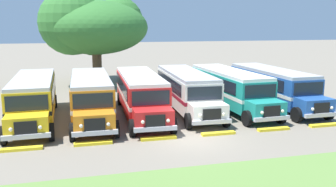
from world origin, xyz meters
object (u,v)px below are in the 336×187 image
(parked_bus_slot_4, at_px, (230,87))
(parked_bus_slot_5, at_px, (273,85))
(parked_bus_slot_3, at_px, (187,89))
(parked_bus_slot_2, at_px, (141,92))
(parked_bus_slot_1, at_px, (91,95))
(broad_shade_tree, at_px, (93,26))
(parked_bus_slot_0, at_px, (34,97))

(parked_bus_slot_4, height_order, parked_bus_slot_5, same)
(parked_bus_slot_4, bearing_deg, parked_bus_slot_3, -95.22)
(parked_bus_slot_4, bearing_deg, parked_bus_slot_2, -88.85)
(parked_bus_slot_1, xyz_separation_m, parked_bus_slot_3, (6.89, 0.53, 0.00))
(broad_shade_tree, bearing_deg, parked_bus_slot_5, -46.82)
(parked_bus_slot_4, xyz_separation_m, parked_bus_slot_5, (3.59, 0.03, 0.00))
(parked_bus_slot_3, bearing_deg, parked_bus_slot_5, 90.94)
(parked_bus_slot_4, bearing_deg, parked_bus_slot_1, -90.17)
(parked_bus_slot_2, relative_size, broad_shade_tree, 0.95)
(parked_bus_slot_2, height_order, parked_bus_slot_5, same)
(parked_bus_slot_0, xyz_separation_m, parked_bus_slot_5, (17.51, 0.12, 0.00))
(parked_bus_slot_2, bearing_deg, parked_bus_slot_0, -90.45)
(parked_bus_slot_0, relative_size, parked_bus_slot_3, 1.00)
(parked_bus_slot_1, distance_m, parked_bus_slot_4, 10.26)
(parked_bus_slot_2, distance_m, parked_bus_slot_4, 6.89)
(parked_bus_slot_3, bearing_deg, parked_bus_slot_0, -86.34)
(parked_bus_slot_5, bearing_deg, broad_shade_tree, -137.99)
(parked_bus_slot_1, distance_m, parked_bus_slot_5, 13.85)
(parked_bus_slot_2, relative_size, parked_bus_slot_3, 1.00)
(parked_bus_slot_1, height_order, parked_bus_slot_5, same)
(parked_bus_slot_3, distance_m, broad_shade_tree, 15.45)
(parked_bus_slot_0, height_order, parked_bus_slot_3, same)
(parked_bus_slot_0, xyz_separation_m, broad_shade_tree, (4.65, 13.83, 4.47))
(parked_bus_slot_2, bearing_deg, parked_bus_slot_3, 101.24)
(parked_bus_slot_3, xyz_separation_m, parked_bus_slot_4, (3.36, -0.18, 0.00))
(parked_bus_slot_0, bearing_deg, parked_bus_slot_4, 88.68)
(parked_bus_slot_3, bearing_deg, parked_bus_slot_4, 89.05)
(parked_bus_slot_1, bearing_deg, parked_bus_slot_0, -93.34)
(broad_shade_tree, bearing_deg, parked_bus_slot_1, -93.99)
(parked_bus_slot_3, relative_size, broad_shade_tree, 0.95)
(parked_bus_slot_0, height_order, broad_shade_tree, broad_shade_tree)
(parked_bus_slot_0, bearing_deg, parked_bus_slot_2, 85.87)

